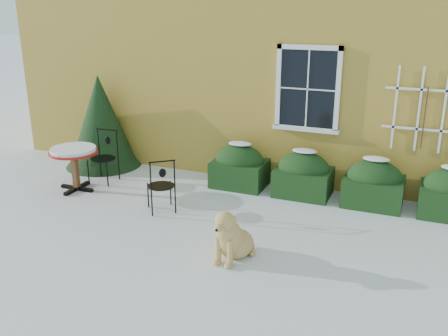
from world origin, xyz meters
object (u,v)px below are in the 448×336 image
at_px(bistro_table, 74,155).
at_px(patio_chair_far, 104,156).
at_px(patio_chair_near, 161,185).
at_px(evergreen_shrub, 102,130).
at_px(dog, 231,238).

distance_m(bistro_table, patio_chair_far, 0.71).
bearing_deg(patio_chair_near, evergreen_shrub, -75.28).
relative_size(evergreen_shrub, patio_chair_near, 2.06).
bearing_deg(patio_chair_far, bistro_table, -112.47).
bearing_deg(patio_chair_near, dog, 107.54).
height_order(bistro_table, patio_chair_near, patio_chair_near).
xyz_separation_m(evergreen_shrub, patio_chair_far, (0.65, -0.87, -0.29)).
distance_m(evergreen_shrub, patio_chair_near, 3.10).
xyz_separation_m(bistro_table, dog, (3.85, -1.42, -0.39)).
relative_size(bistro_table, dog, 1.04).
xyz_separation_m(evergreen_shrub, bistro_table, (0.43, -1.52, -0.10)).
relative_size(evergreen_shrub, dog, 2.27).
xyz_separation_m(patio_chair_far, dog, (3.62, -2.07, -0.20)).
xyz_separation_m(evergreen_shrub, patio_chair_near, (2.51, -1.80, -0.33)).
bearing_deg(evergreen_shrub, patio_chair_far, -53.22).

